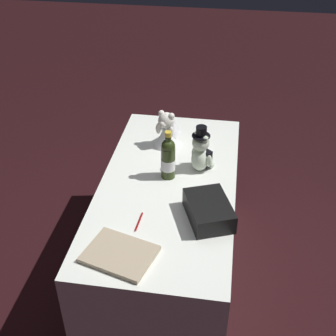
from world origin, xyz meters
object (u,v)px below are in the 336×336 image
teddy_bear_groom (201,152)px  gift_case_black (209,210)px  champagne_bottle (168,158)px  guestbook (120,254)px  signing_pen (139,222)px  teddy_bear_bride (168,130)px

teddy_bear_groom → gift_case_black: 0.43m
champagne_bottle → guestbook: (-0.63, 0.12, -0.11)m
signing_pen → gift_case_black: 0.34m
teddy_bear_groom → signing_pen: bearing=153.3°
teddy_bear_groom → guestbook: size_ratio=0.92×
teddy_bear_bride → guestbook: bearing=176.0°
teddy_bear_bride → gift_case_black: teddy_bear_bride is taller
signing_pen → guestbook: guestbook is taller
teddy_bear_groom → signing_pen: 0.57m
guestbook → signing_pen: bearing=6.4°
teddy_bear_groom → guestbook: teddy_bear_groom is taller
teddy_bear_bride → gift_case_black: (-0.65, -0.30, -0.05)m
teddy_bear_bride → champagne_bottle: (-0.33, -0.06, 0.02)m
teddy_bear_groom → teddy_bear_bride: 0.32m
teddy_bear_groom → teddy_bear_bride: size_ratio=1.20×
champagne_bottle → signing_pen: size_ratio=2.05×
champagne_bottle → guestbook: champagne_bottle is taller
teddy_bear_groom → guestbook: (-0.73, 0.29, -0.10)m
champagne_bottle → gift_case_black: size_ratio=0.87×
teddy_bear_bride → guestbook: size_ratio=0.76×
teddy_bear_bride → signing_pen: size_ratio=1.65×
guestbook → gift_case_black: bearing=-33.5°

